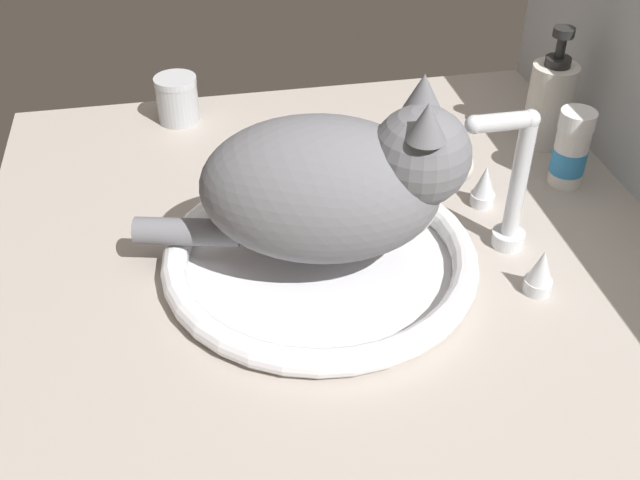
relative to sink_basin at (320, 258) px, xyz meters
The scene contains 7 objects.
countertop 6.53cm from the sink_basin, 18.50° to the left, with size 103.86×83.63×3.00cm, color #ADA399.
sink_basin is the anchor object (origin of this frame).
faucet 23.34cm from the sink_basin, 90.00° to the left, with size 20.73×9.47×18.28cm.
cat 10.48cm from the sink_basin, 76.48° to the left, with size 22.82×37.35×20.24cm.
metal_jar 41.87cm from the sink_basin, 159.59° to the right, with size 6.41×6.41×7.13cm.
soap_pump_bottle 44.25cm from the sink_basin, 120.78° to the left, with size 6.52×6.52×17.48cm.
pill_bottle 38.03cm from the sink_basin, 107.77° to the left, with size 4.69×4.69×10.80cm.
Camera 1 is at (62.11, -14.85, 59.88)cm, focal length 42.70 mm.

